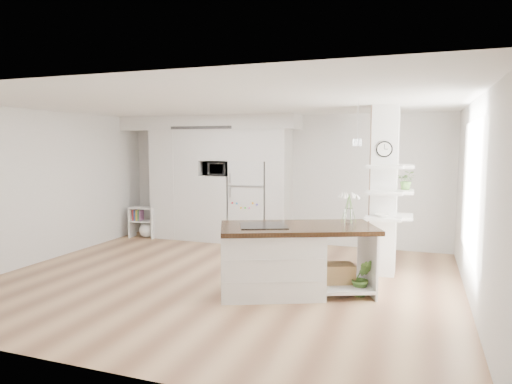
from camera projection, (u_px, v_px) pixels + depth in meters
floor at (222, 280)px, 7.07m from camera, size 7.00×6.00×0.01m
room at (221, 160)px, 6.88m from camera, size 7.04×6.04×2.72m
cabinet_wall at (211, 171)px, 9.90m from camera, size 4.00×0.71×2.70m
refrigerator at (251, 202)px, 9.67m from camera, size 0.78×0.69×1.75m
column at (389, 192)px, 7.19m from camera, size 0.69×0.90×2.70m
window at (472, 189)px, 6.02m from camera, size 0.00×2.40×2.40m
pendant_light at (336, 142)px, 6.42m from camera, size 0.12×0.12×0.10m
kitchen_island at (280, 258)px, 6.40m from camera, size 2.37×1.78×1.53m
bookshelf at (144, 224)px, 10.26m from camera, size 0.62×0.40×0.69m
floor_plant_a at (362, 278)px, 6.29m from camera, size 0.33×0.29×0.52m
floor_plant_b at (385, 245)px, 8.46m from camera, size 0.32×0.32×0.48m
microwave at (217, 169)px, 9.79m from camera, size 0.54×0.37×0.30m
shelf_plant at (406, 180)px, 7.24m from camera, size 0.27×0.23×0.30m
decor_bowl at (382, 215)px, 7.03m from camera, size 0.22×0.22×0.05m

